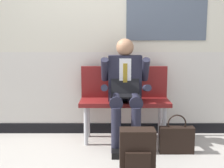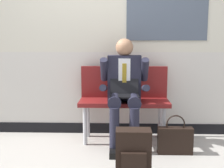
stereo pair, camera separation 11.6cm
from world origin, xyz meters
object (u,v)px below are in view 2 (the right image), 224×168
object	(u,v)px
bench_with_person	(124,96)
backpack	(133,154)
handbag	(175,140)
person_seated	(124,89)

from	to	relation	value
bench_with_person	backpack	bearing A→B (deg)	-85.83
handbag	bench_with_person	bearing A→B (deg)	140.38
bench_with_person	handbag	xyz separation A→B (m)	(0.56, -0.47, -0.40)
person_seated	handbag	distance (m)	0.82
person_seated	bench_with_person	bearing A→B (deg)	90.00
handbag	backpack	bearing A→B (deg)	-130.38
person_seated	backpack	world-z (taller)	person_seated
bench_with_person	handbag	world-z (taller)	bench_with_person
bench_with_person	backpack	distance (m)	1.09
bench_with_person	backpack	world-z (taller)	bench_with_person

